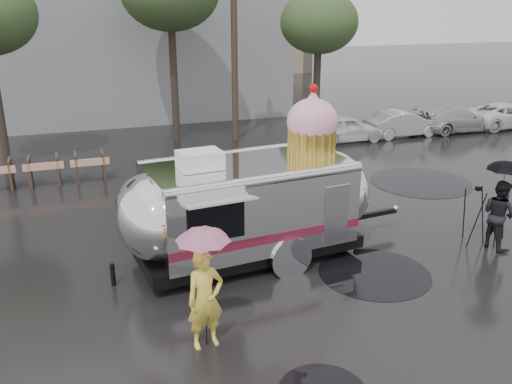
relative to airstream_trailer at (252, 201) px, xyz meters
name	(u,v)px	position (x,y,z in m)	size (l,w,h in m)	color
ground	(317,300)	(0.65, -2.37, -1.48)	(120.00, 120.00, 0.00)	black
puddles	(370,220)	(3.98, 1.16, -1.48)	(10.64, 11.08, 0.01)	black
utility_pole	(234,34)	(3.15, 11.63, 3.14)	(1.60, 0.28, 9.00)	#473323
tree_right	(319,23)	(6.65, 10.63, 3.57)	(3.36, 3.36, 6.42)	#382D26
barricade_row	(44,170)	(-4.90, 7.60, -0.96)	(4.30, 0.80, 1.00)	#473323
parked_cars	(436,118)	(12.43, 9.63, -0.76)	(13.20, 1.90, 1.50)	silver
airstream_trailer	(252,201)	(0.00, 0.00, 0.00)	(7.82, 3.45, 4.22)	silver
person_left	(205,299)	(-1.94, -3.14, -0.54)	(0.68, 0.45, 1.88)	yellow
umbrella_pink	(203,248)	(-1.94, -3.14, 0.47)	(1.17, 1.17, 2.35)	#FDA0CD
person_right	(498,214)	(6.05, -1.48, -0.59)	(0.86, 0.48, 1.79)	black
umbrella_black	(505,175)	(6.05, -1.48, 0.45)	(1.13, 1.13, 2.32)	black
tripod	(475,209)	(5.67, -1.07, -0.55)	(0.57, 0.64, 1.56)	black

